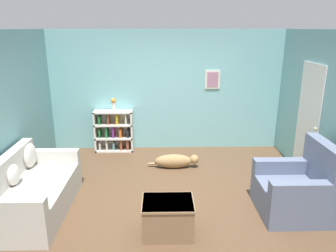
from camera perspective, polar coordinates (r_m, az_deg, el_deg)
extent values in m
plane|color=brown|center=(5.49, 0.09, -11.78)|extent=(14.00, 14.00, 0.00)
cube|color=#7AB7BC|center=(7.19, -0.33, 6.18)|extent=(5.60, 0.10, 2.60)
cube|color=silver|center=(7.18, 7.77, 8.03)|extent=(0.32, 0.02, 0.40)
cube|color=#A37089|center=(7.16, 7.78, 8.01)|extent=(0.24, 0.01, 0.32)
cube|color=#7AB7BC|center=(5.56, -27.20, 1.11)|extent=(0.10, 5.00, 2.60)
cube|color=#7AB7BC|center=(5.66, 26.86, 1.42)|extent=(0.10, 5.00, 2.60)
cube|color=white|center=(6.31, 23.16, 0.72)|extent=(0.02, 0.84, 2.05)
sphere|color=tan|center=(6.00, 24.26, -0.44)|extent=(0.05, 0.05, 0.05)
cube|color=beige|center=(5.30, -22.08, -11.52)|extent=(0.93, 1.81, 0.44)
cube|color=beige|center=(5.28, -26.53, -7.14)|extent=(0.16, 1.81, 0.41)
cube|color=beige|center=(4.49, -26.20, -12.62)|extent=(0.93, 0.16, 0.22)
cube|color=beige|center=(5.87, -19.70, -4.94)|extent=(0.93, 0.16, 0.22)
ellipsoid|color=beige|center=(5.25, -25.27, -7.71)|extent=(0.14, 0.30, 0.30)
ellipsoid|color=beige|center=(5.77, -22.87, -4.76)|extent=(0.14, 0.39, 0.39)
cube|color=silver|center=(7.33, -12.47, -0.86)|extent=(0.04, 0.30, 0.91)
cube|color=silver|center=(7.21, -6.27, -0.84)|extent=(0.04, 0.30, 0.91)
cube|color=silver|center=(7.39, -9.25, -0.52)|extent=(0.83, 0.02, 0.91)
cube|color=silver|center=(7.40, -9.23, -4.06)|extent=(0.83, 0.30, 0.04)
cube|color=silver|center=(7.31, -9.34, -1.98)|extent=(0.83, 0.30, 0.04)
cube|color=silver|center=(7.22, -9.45, 0.29)|extent=(0.83, 0.30, 0.04)
cube|color=silver|center=(7.14, -9.56, 2.47)|extent=(0.83, 0.30, 0.04)
cube|color=silver|center=(7.41, -11.68, -3.40)|extent=(0.04, 0.22, 0.19)
cube|color=#287A3D|center=(7.31, -11.72, -1.14)|extent=(0.03, 0.22, 0.20)
cube|color=#287A3D|center=(7.22, -11.80, 1.09)|extent=(0.03, 0.22, 0.18)
cube|color=silver|center=(7.38, -10.49, -3.31)|extent=(0.04, 0.22, 0.21)
cube|color=#287A3D|center=(7.28, -10.57, -0.99)|extent=(0.04, 0.22, 0.24)
cube|color=brown|center=(7.18, -10.27, 1.32)|extent=(0.03, 0.22, 0.24)
cube|color=#60939E|center=(7.36, -9.33, -3.43)|extent=(0.04, 0.22, 0.18)
cube|color=#7A2D84|center=(7.25, -9.43, -0.98)|extent=(0.04, 0.22, 0.24)
cube|color=gold|center=(7.16, -8.82, 1.22)|extent=(0.04, 0.22, 0.21)
cube|color=brown|center=(7.33, -8.07, -3.21)|extent=(0.05, 0.22, 0.24)
cube|color=orange|center=(7.24, -8.22, -1.14)|extent=(0.05, 0.22, 0.19)
cube|color=silver|center=(7.14, -7.29, 1.28)|extent=(0.03, 0.22, 0.22)
cube|color=brown|center=(7.32, -6.99, -3.24)|extent=(0.05, 0.22, 0.23)
cube|color=black|center=(7.22, -6.94, -1.15)|extent=(0.04, 0.22, 0.19)
cube|color=slate|center=(5.23, 20.80, -11.66)|extent=(0.97, 0.97, 0.46)
cube|color=slate|center=(5.17, 25.50, -5.97)|extent=(0.18, 0.97, 0.62)
cube|color=slate|center=(4.76, 22.96, -10.24)|extent=(0.97, 0.18, 0.22)
cube|color=slate|center=(5.42, 19.66, -6.56)|extent=(0.97, 0.18, 0.22)
cube|color=#846647|center=(4.46, -0.02, -15.63)|extent=(0.65, 0.50, 0.47)
cube|color=#8F6E4D|center=(4.35, -0.02, -13.19)|extent=(0.67, 0.53, 0.03)
ellipsoid|color=#9E7A4C|center=(6.39, 0.94, -6.13)|extent=(0.73, 0.24, 0.27)
sphere|color=#9E7A4C|center=(6.41, 4.60, -5.79)|extent=(0.18, 0.18, 0.18)
ellipsoid|color=#9E7A4C|center=(6.45, -2.76, -6.57)|extent=(0.20, 0.05, 0.05)
cylinder|color=silver|center=(7.11, -9.43, 3.32)|extent=(0.08, 0.08, 0.18)
sphere|color=orange|center=(7.08, -9.48, 4.38)|extent=(0.11, 0.11, 0.11)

